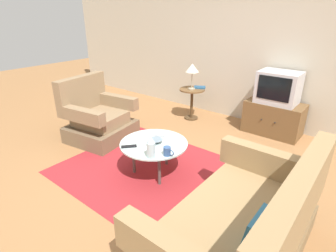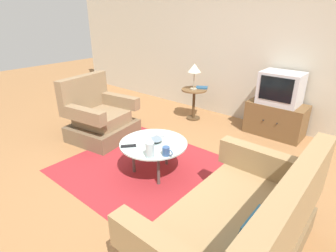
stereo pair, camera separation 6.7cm
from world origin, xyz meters
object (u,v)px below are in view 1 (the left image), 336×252
Objects in this scene: coffee_table at (154,145)px; vase at (151,147)px; bowl at (156,141)px; television at (278,87)px; side_table at (192,98)px; tv_remote_dark at (129,146)px; armchair at (98,119)px; book at (200,87)px; mug at (167,151)px; couch at (240,229)px; tv_stand at (273,118)px; table_lamp at (192,69)px; tv_remote_silver at (160,135)px.

coffee_table is 3.11× the size of vase.
bowl is (0.01, 0.02, 0.05)m from coffee_table.
television is at bearing 71.14° from coffee_table.
television is (1.39, 0.29, 0.36)m from side_table.
armchair is at bearing -70.74° from tv_remote_dark.
bowl is (-0.70, -2.07, -0.33)m from television.
armchair is at bearing -141.61° from book.
side_table is 2.17m from mug.
tv_remote_dark is at bearing 80.04° from couch.
mug is at bearing -100.25° from tv_stand.
television is 2.44× the size of book.
coffee_table is 6.03× the size of mug.
armchair is at bearing -113.53° from table_lamp.
table_lamp is 1.84× the size of book.
television is 2.53m from tv_remote_dark.
armchair is at bearing 168.36° from mug.
tv_remote_silver is at bearing -68.86° from table_lamp.
armchair is 1.30m from tv_remote_silver.
coffee_table is 0.30m from tv_remote_dark.
couch is at bearing -48.84° from side_table.
television is 2.30× the size of vase.
couch is at bearing -46.65° from tv_remote_silver.
tv_stand is 5.05× the size of bowl.
tv_stand is (0.71, 2.09, -0.12)m from coffee_table.
side_table is 3.27× the size of bowl.
television is 4.47× the size of mug.
couch is 5.97× the size of vase.
book is at bearing 87.37° from tv_remote_silver.
tv_stand is 1.46× the size of television.
tv_stand is at bearing 71.31° from bowl.
tv_remote_dark is (-0.86, -2.35, -0.34)m from television.
television is at bearing 13.68° from couch.
armchair reaches higher than book.
television reaches higher than couch.
coffee_table is 0.35m from mug.
table_lamp is 2.16m from tv_remote_dark.
bowl is (0.69, -1.78, 0.03)m from side_table.
side_table is at bearing 111.17° from bowl.
couch reaches higher than side_table.
side_table reaches higher than bowl.
couch is 3.15m from book.
bowl is (-0.19, 0.29, -0.10)m from vase.
armchair is 7.52× the size of mug.
side_table reaches higher than tv_remote_dark.
vase is 1.06× the size of book.
table_lamp is at bearing -167.01° from television.
table_lamp is (0.00, -0.03, 0.52)m from side_table.
tv_remote_dark is (-0.15, -0.26, 0.04)m from coffee_table.
television is 3.73× the size of tv_remote_dark.
coffee_table is at bearing -168.74° from tv_remote_dark.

